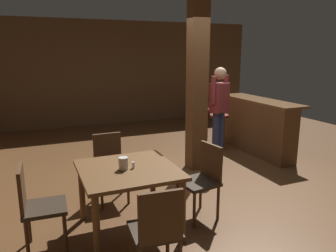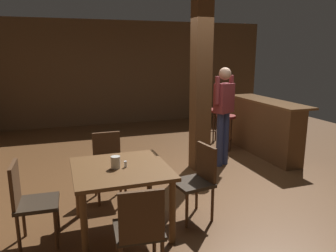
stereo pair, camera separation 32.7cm
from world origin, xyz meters
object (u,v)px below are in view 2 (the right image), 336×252
chair_east (198,178)px  standing_person (224,110)px  bar_counter (262,127)px  bar_stool_near (226,124)px  bar_stool_mid (211,117)px  chair_south (140,228)px  napkin_cup (116,162)px  dining_table (121,176)px  chair_north (108,162)px  chair_west (29,199)px  salt_shaker (125,164)px

chair_east → standing_person: standing_person is taller
bar_counter → bar_stool_near: (-0.58, 0.41, 0.02)m
bar_stool_mid → chair_south: bearing=-123.5°
standing_person → bar_stool_mid: 1.65m
standing_person → bar_counter: size_ratio=0.85×
chair_east → napkin_cup: bearing=179.3°
dining_table → napkin_cup: napkin_cup is taller
chair_north → dining_table: bearing=-89.5°
bar_counter → dining_table: bearing=-148.7°
chair_west → chair_east: same height
chair_south → bar_stool_mid: (2.64, 3.98, 0.04)m
chair_north → bar_counter: 3.33m
salt_shaker → bar_stool_mid: size_ratio=0.10×
dining_table → bar_counter: 3.70m
bar_stool_near → bar_stool_mid: bearing=87.1°
bar_stool_mid → bar_stool_near: bearing=-92.9°
bar_counter → bar_stool_near: bar_counter is taller
dining_table → bar_stool_mid: bearing=49.5°
salt_shaker → bar_stool_mid: 4.02m
salt_shaker → bar_stool_near: (2.53, 2.35, -0.22)m
dining_table → chair_east: chair_east is taller
chair_north → bar_stool_near: size_ratio=1.22×
bar_counter → chair_east: bearing=-139.0°
napkin_cup → bar_counter: bearing=31.1°
chair_west → chair_south: (0.94, -0.91, 0.00)m
chair_south → dining_table: bearing=88.9°
napkin_cup → bar_stool_near: (2.64, 2.34, -0.25)m
bar_stool_near → bar_counter: bearing=-35.2°
bar_stool_mid → dining_table: bearing=-130.5°
chair_west → bar_stool_mid: 4.71m
chair_west → bar_counter: size_ratio=0.44×
salt_shaker → bar_counter: (3.11, 1.94, -0.24)m
salt_shaker → standing_person: 2.60m
chair_north → standing_person: bearing=17.8°
chair_north → chair_east: (0.93, -0.91, 0.00)m
bar_stool_mid → chair_west: bearing=-139.3°
chair_south → bar_counter: 4.26m
napkin_cup → bar_stool_near: size_ratio=0.18×
chair_east → salt_shaker: (-0.87, 0.00, 0.27)m
chair_west → chair_south: same height
chair_east → bar_stool_near: (1.66, 2.35, 0.05)m
napkin_cup → bar_counter: 3.76m
chair_west → napkin_cup: 0.95m
dining_table → bar_counter: size_ratio=0.51×
chair_south → napkin_cup: 0.95m
napkin_cup → bar_stool_near: napkin_cup is taller
dining_table → chair_north: bearing=90.5°
chair_west → bar_stool_near: size_ratio=1.22×
napkin_cup → bar_stool_near: bearing=41.6°
chair_west → bar_counter: 4.54m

